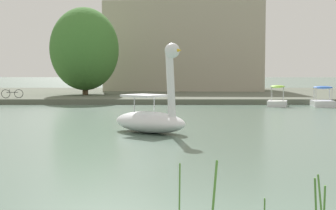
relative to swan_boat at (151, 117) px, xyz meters
The scene contains 8 objects.
shore_bank_far 30.13m from the swan_boat, 86.63° to the left, with size 156.68×27.55×0.39m, color #5B6051.
swan_boat is the anchor object (origin of this frame).
pedal_boat_lime 16.94m from the swan_boat, 60.54° to the left, with size 1.81×2.33×1.48m.
pedal_boat_blue 18.53m from the swan_boat, 51.81° to the left, with size 1.71×2.42×1.42m.
tree_willow_near_path 24.96m from the swan_boat, 105.86° to the left, with size 7.17×8.08×7.72m.
person_on_path 17.56m from the swan_boat, 87.51° to the left, with size 0.29×0.28×1.78m.
bicycle_parked 21.38m from the swan_boat, 122.22° to the left, with size 1.60×0.39×0.68m.
apartment_block 37.06m from the swan_boat, 85.98° to the left, with size 16.96×11.69×9.53m, color #B2A893.
Camera 1 is at (-1.12, -6.11, 2.30)m, focal length 49.98 mm.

